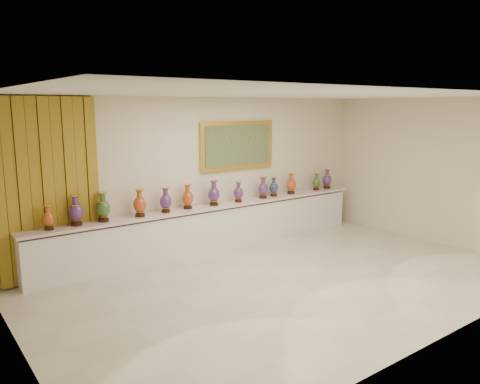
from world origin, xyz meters
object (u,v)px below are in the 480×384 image
(vase_1, at_px, (76,212))
(vase_2, at_px, (103,208))
(counter, at_px, (213,228))
(vase_0, at_px, (48,219))

(vase_1, height_order, vase_2, same)
(vase_2, bearing_deg, counter, 0.55)
(vase_0, height_order, vase_2, vase_2)
(counter, bearing_deg, vase_2, -179.45)
(vase_1, relative_size, vase_2, 1.00)
(vase_1, xyz_separation_m, vase_2, (0.45, -0.00, 0.00))
(counter, height_order, vase_2, vase_2)
(vase_0, height_order, vase_1, vase_1)
(counter, relative_size, vase_1, 14.37)
(counter, xyz_separation_m, vase_1, (-2.67, -0.02, 0.69))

